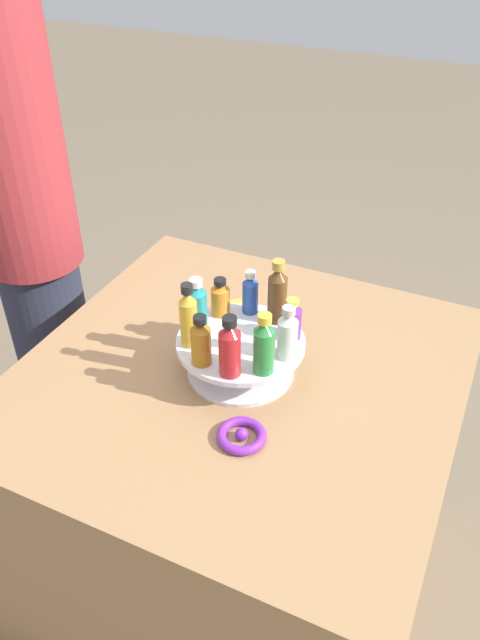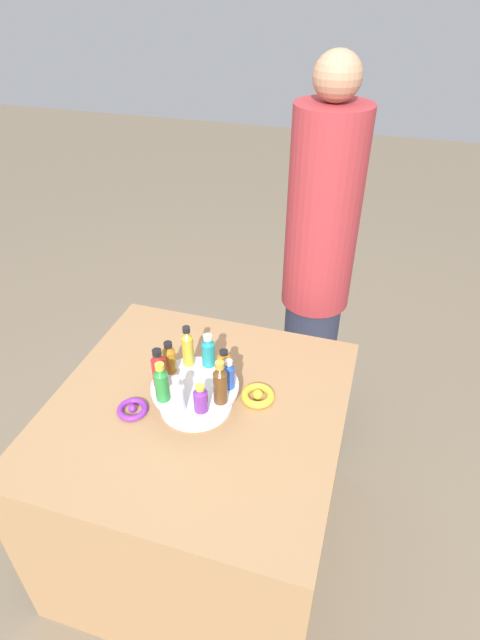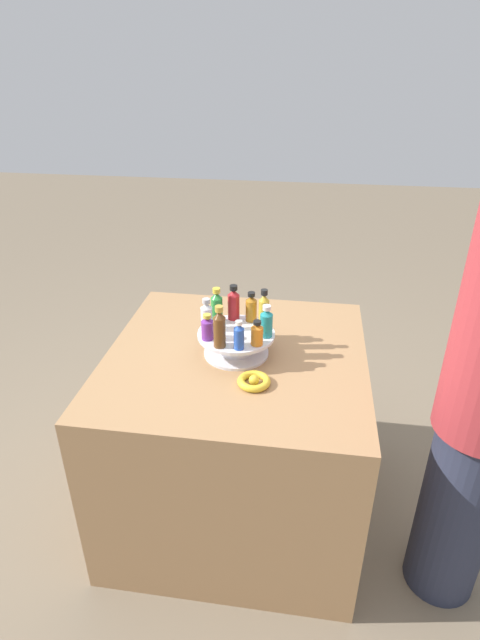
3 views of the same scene
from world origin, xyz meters
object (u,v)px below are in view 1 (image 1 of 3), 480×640
at_px(display_stand, 241,354).
at_px(bottle_blue, 250,293).
at_px(ribbon_bow_gold, 240,313).
at_px(bottle_clear, 288,334).
at_px(bottle_gold, 188,318).
at_px(bottle_purple, 292,320).
at_px(person_figure, 25,215).
at_px(ribbon_bow_purple, 242,435).
at_px(bottle_brown, 277,294).
at_px(bottle_orange, 220,298).
at_px(bottle_red, 230,348).
at_px(bottle_teal, 197,305).
at_px(bottle_amber, 201,342).
at_px(bottle_green, 264,346).

distance_m(display_stand, bottle_blue, 0.14).
distance_m(display_stand, ribbon_bow_gold, 0.20).
xyz_separation_m(bottle_clear, bottle_gold, (0.19, 0.05, 0.01)).
distance_m(bottle_purple, person_figure, 0.88).
relative_size(bottle_blue, ribbon_bow_purple, 1.07).
relative_size(display_stand, bottle_purple, 2.92).
xyz_separation_m(bottle_brown, person_figure, (0.81, -0.14, -0.06)).
bearing_deg(bottle_orange, ribbon_bow_purple, 123.86).
bearing_deg(person_figure, bottle_purple, 5.18).
bearing_deg(bottle_orange, bottle_gold, 85.70).
bearing_deg(bottle_red, bottle_purple, -112.30).
distance_m(bottle_red, bottle_teal, 0.17).
bearing_deg(bottle_brown, bottle_amber, 67.70).
bearing_deg(bottle_gold, ribbon_bow_purple, 144.87).
xyz_separation_m(bottle_amber, bottle_green, (-0.12, -0.03, 0.01)).
bearing_deg(bottle_clear, display_stand, -4.30).
distance_m(bottle_clear, bottle_gold, 0.20).
xyz_separation_m(bottle_amber, bottle_blue, (-0.02, -0.20, -0.00)).
distance_m(bottle_red, bottle_blue, 0.21).
height_order(display_stand, bottle_brown, bottle_brown).
height_order(bottle_gold, ribbon_bow_purple, bottle_gold).
bearing_deg(bottle_green, bottle_teal, -22.30).
xyz_separation_m(display_stand, bottle_green, (-0.08, 0.07, 0.10)).
bearing_deg(bottle_green, ribbon_bow_gold, -56.14).
bearing_deg(ribbon_bow_gold, bottle_orange, 92.39).
xyz_separation_m(bottle_amber, bottle_gold, (0.05, -0.04, 0.02)).
bearing_deg(ribbon_bow_purple, display_stand, -64.51).
relative_size(bottle_blue, bottle_gold, 0.71).
relative_size(bottle_amber, ribbon_bow_gold, 1.04).
relative_size(bottle_clear, ribbon_bow_purple, 1.24).
height_order(display_stand, bottle_amber, bottle_amber).
height_order(bottle_clear, bottle_blue, bottle_clear).
height_order(display_stand, bottle_red, bottle_red).
bearing_deg(bottle_brown, bottle_red, 85.70).
height_order(bottle_amber, bottle_clear, bottle_clear).
bearing_deg(bottle_blue, bottle_red, 103.70).
bearing_deg(bottle_amber, bottle_teal, -58.30).
height_order(bottle_orange, person_figure, person_figure).
bearing_deg(bottle_purple, bottle_gold, 31.70).
height_order(display_stand, ribbon_bow_purple, display_stand).
xyz_separation_m(bottle_amber, bottle_brown, (-0.08, -0.19, 0.02)).
xyz_separation_m(display_stand, bottle_purple, (-0.09, -0.06, 0.08)).
distance_m(bottle_brown, ribbon_bow_gold, 0.20).
distance_m(bottle_brown, bottle_orange, 0.13).
bearing_deg(bottle_purple, bottle_blue, -22.30).
relative_size(bottle_blue, person_figure, 0.06).
relative_size(bottle_clear, bottle_brown, 0.80).
height_order(bottle_orange, bottle_gold, bottle_gold).
height_order(bottle_amber, ribbon_bow_purple, bottle_amber).
xyz_separation_m(display_stand, person_figure, (0.77, -0.24, 0.05)).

